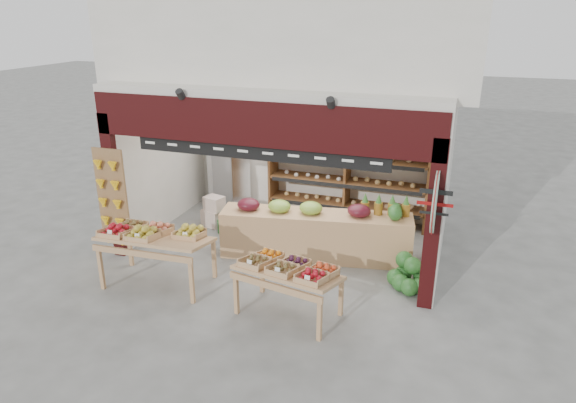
# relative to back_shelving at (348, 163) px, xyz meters

# --- Properties ---
(ground) EXTENTS (60.00, 60.00, 0.00)m
(ground) POSITION_rel_back_shelving_xyz_m (-0.82, -1.92, -1.28)
(ground) COLOR #62625D
(ground) RESTS_ON ground
(shop_structure) EXTENTS (6.36, 5.12, 5.40)m
(shop_structure) POSITION_rel_back_shelving_xyz_m (-0.82, -0.31, 2.64)
(shop_structure) COLOR beige
(shop_structure) RESTS_ON ground
(banana_board) EXTENTS (0.60, 0.15, 1.80)m
(banana_board) POSITION_rel_back_shelving_xyz_m (-3.55, -3.10, -0.16)
(banana_board) COLOR olive
(banana_board) RESTS_ON ground
(gift_sign) EXTENTS (0.04, 0.93, 0.92)m
(gift_sign) POSITION_rel_back_shelving_xyz_m (1.93, -3.07, 0.47)
(gift_sign) COLOR #A4CEB6
(gift_sign) RESTS_ON ground
(back_shelving) EXTENTS (3.37, 0.55, 2.05)m
(back_shelving) POSITION_rel_back_shelving_xyz_m (0.00, 0.00, 0.00)
(back_shelving) COLOR brown
(back_shelving) RESTS_ON ground
(refrigerator) EXTENTS (0.85, 0.85, 1.75)m
(refrigerator) POSITION_rel_back_shelving_xyz_m (-2.71, -0.06, -0.41)
(refrigerator) COLOR silver
(refrigerator) RESTS_ON ground
(cardboard_stack) EXTENTS (1.06, 0.76, 0.65)m
(cardboard_stack) POSITION_rel_back_shelving_xyz_m (-2.31, -1.25, -1.04)
(cardboard_stack) COLOR beige
(cardboard_stack) RESTS_ON ground
(mid_counter) EXTENTS (3.49, 1.25, 1.08)m
(mid_counter) POSITION_rel_back_shelving_xyz_m (-0.14, -1.91, -0.81)
(mid_counter) COLOR tan
(mid_counter) RESTS_ON ground
(display_table_left) EXTENTS (1.77, 1.05, 1.08)m
(display_table_left) POSITION_rel_back_shelving_xyz_m (-2.42, -3.65, -0.43)
(display_table_left) COLOR tan
(display_table_left) RESTS_ON ground
(display_table_right) EXTENTS (1.62, 1.09, 0.96)m
(display_table_right) POSITION_rel_back_shelving_xyz_m (0.02, -3.87, -0.53)
(display_table_right) COLOR tan
(display_table_right) RESTS_ON ground
(watermelon_pile) EXTENTS (0.70, 0.72, 0.54)m
(watermelon_pile) POSITION_rel_back_shelving_xyz_m (1.62, -2.49, -1.07)
(watermelon_pile) COLOR #194918
(watermelon_pile) RESTS_ON ground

